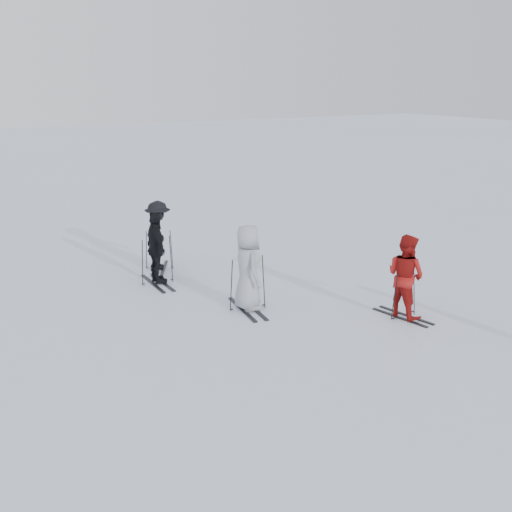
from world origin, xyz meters
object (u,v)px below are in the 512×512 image
at_px(skier_red, 405,277).
at_px(skier_uphill_left, 156,249).
at_px(skier_grey, 248,268).
at_px(skier_uphill_far, 158,236).

distance_m(skier_red, skier_uphill_left, 6.43).
xyz_separation_m(skier_grey, skier_uphill_far, (-0.56, 4.13, -0.04)).
bearing_deg(skier_red, skier_uphill_far, 18.75).
distance_m(skier_grey, skier_uphill_far, 4.17).
bearing_deg(skier_red, skier_grey, 42.66).
height_order(skier_red, skier_grey, skier_grey).
bearing_deg(skier_uphill_far, skier_grey, -144.43).
xyz_separation_m(skier_red, skier_grey, (-2.82, 2.21, 0.05)).
xyz_separation_m(skier_red, skier_uphill_far, (-3.38, 6.34, 0.01)).
height_order(skier_grey, skier_uphill_far, skier_grey).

